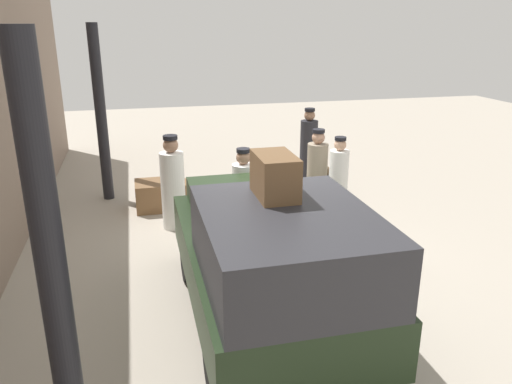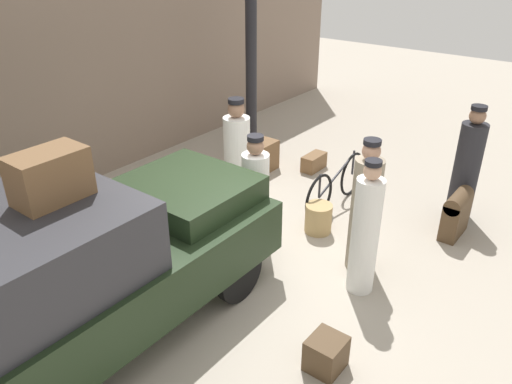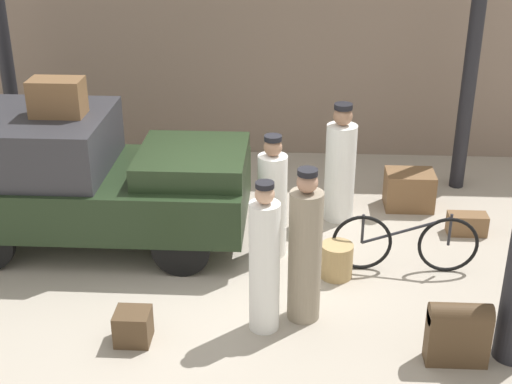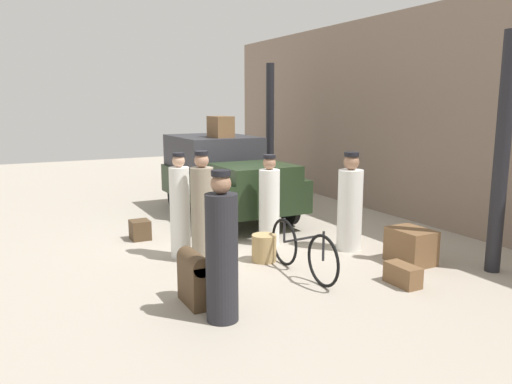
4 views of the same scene
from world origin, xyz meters
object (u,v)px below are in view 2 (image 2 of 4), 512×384
trunk_on_truck_roof (50,176)px  suitcase_tan_flat (314,162)px  bicycle (336,185)px  porter_with_bicycle (237,155)px  porter_carrying_trunk (365,233)px  trunk_barrel_dark (456,213)px  suitcase_black_upright (257,157)px  wicker_basket (318,218)px  porter_lifting_near_truck (365,211)px  porter_standing_middle (255,196)px  truck (86,262)px  trunk_wicker_pale (326,354)px  conductor_in_dark_uniform (467,168)px

trunk_on_truck_roof → suitcase_tan_flat: bearing=4.7°
bicycle → trunk_on_truck_roof: trunk_on_truck_roof is taller
porter_with_bicycle → suitcase_tan_flat: bearing=-13.2°
porter_carrying_trunk → trunk_barrel_dark: 2.09m
bicycle → suitcase_black_upright: (0.32, 1.86, -0.10)m
porter_with_bicycle → trunk_barrel_dark: bearing=-72.4°
wicker_basket → trunk_barrel_dark: 1.99m
porter_carrying_trunk → suitcase_black_upright: (2.01, 3.18, -0.53)m
porter_lifting_near_truck → trunk_barrel_dark: porter_lifting_near_truck is taller
porter_lifting_near_truck → porter_carrying_trunk: bearing=-152.0°
porter_standing_middle → porter_lifting_near_truck: 1.50m
wicker_basket → porter_lifting_near_truck: (-0.41, -0.89, 0.61)m
porter_lifting_near_truck → porter_carrying_trunk: size_ratio=1.03×
truck → porter_lifting_near_truck: size_ratio=2.19×
trunk_wicker_pale → trunk_barrel_dark: bearing=-2.9°
bicycle → porter_with_bicycle: (-0.74, 1.45, 0.39)m
wicker_basket → trunk_barrel_dark: (1.14, -1.63, 0.15)m
suitcase_tan_flat → trunk_on_truck_roof: bearing=-175.3°
conductor_in_dark_uniform → porter_carrying_trunk: bearing=171.8°
suitcase_black_upright → trunk_barrel_dark: trunk_barrel_dark is taller
porter_carrying_trunk → truck: bearing=142.5°
porter_lifting_near_truck → trunk_barrel_dark: (1.55, -0.73, -0.46)m
porter_lifting_near_truck → wicker_basket: bearing=65.2°
wicker_basket → truck: bearing=166.7°
porter_lifting_near_truck → trunk_wicker_pale: porter_lifting_near_truck is taller
porter_lifting_near_truck → trunk_on_truck_roof: bearing=151.7°
porter_lifting_near_truck → suitcase_tan_flat: porter_lifting_near_truck is taller
suitcase_black_upright → suitcase_tan_flat: (0.69, -0.82, -0.13)m
porter_with_bicycle → suitcase_tan_flat: 1.91m
trunk_wicker_pale → porter_lifting_near_truck: bearing=17.2°
wicker_basket → porter_lifting_near_truck: bearing=-114.8°
bicycle → conductor_in_dark_uniform: bearing=-62.1°
wicker_basket → porter_with_bicycle: (0.10, 1.64, 0.56)m
bicycle → truck: bearing=171.9°
suitcase_black_upright → bicycle: bearing=-99.8°
porter_carrying_trunk → suitcase_tan_flat: 3.64m
suitcase_black_upright → porter_carrying_trunk: bearing=-122.4°
trunk_barrel_dark → trunk_wicker_pale: bearing=177.1°
wicker_basket → porter_lifting_near_truck: porter_lifting_near_truck is taller
porter_lifting_near_truck → porter_carrying_trunk: 0.49m
wicker_basket → conductor_in_dark_uniform: bearing=-40.7°
wicker_basket → porter_standing_middle: bearing=146.3°
bicycle → conductor_in_dark_uniform: conductor_in_dark_uniform is taller
conductor_in_dark_uniform → suitcase_tan_flat: conductor_in_dark_uniform is taller
porter_carrying_trunk → trunk_on_truck_roof: trunk_on_truck_roof is taller
trunk_barrel_dark → suitcase_tan_flat: (0.72, 2.86, -0.22)m
suitcase_tan_flat → porter_lifting_near_truck: bearing=-136.9°
truck → bicycle: size_ratio=2.18×
conductor_in_dark_uniform → suitcase_tan_flat: size_ratio=3.38×
suitcase_black_upright → trunk_on_truck_roof: (-4.70, -1.26, 1.73)m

